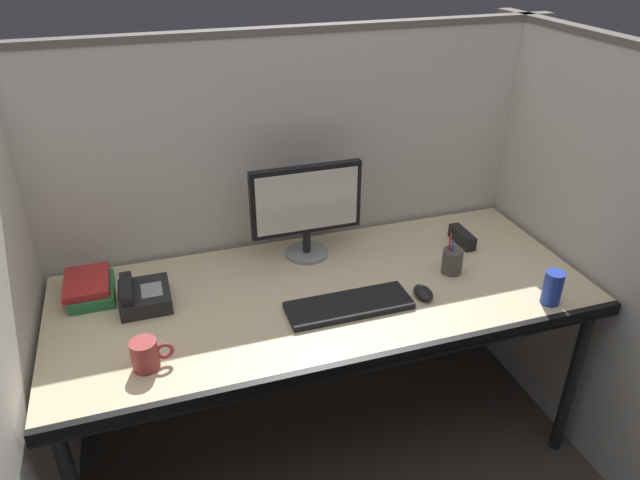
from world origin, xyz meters
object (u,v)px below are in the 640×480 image
Objects in this scene: book_stack at (90,288)px; pen_cup at (452,261)px; red_stapler at (462,237)px; desk_phone at (143,296)px; keyboard_main at (349,305)px; monitor_center at (306,205)px; computer_mouse at (423,293)px; soda_can at (553,288)px; desk at (325,303)px; coffee_mug at (146,355)px.

pen_cup reaches higher than book_stack.
pen_cup reaches higher than red_stapler.
keyboard_main is at bearing -20.05° from desk_phone.
computer_mouse is at bearing -53.24° from monitor_center.
pen_cup is at bearing 129.02° from soda_can.
desk_phone reaches higher than desk.
desk_phone is 0.21m from book_stack.
monitor_center is at bearing 87.02° from desk.
coffee_mug is at bearing -161.41° from desk.
desk is 19.79× the size of computer_mouse.
computer_mouse reaches higher than keyboard_main.
computer_mouse is at bearing -15.49° from desk_phone.
soda_can is 0.81× the size of red_stapler.
book_stack reaches higher than keyboard_main.
soda_can is (1.34, -0.43, 0.03)m from desk_phone.
monitor_center reaches higher than pen_cup.
book_stack is at bearing 157.23° from keyboard_main.
keyboard_main is at bearing -68.47° from desk.
soda_can is at bearing -50.98° from pen_cup.
coffee_mug reaches higher than book_stack.
desk is 11.79× the size of pen_cup.
desk is 15.08× the size of coffee_mug.
desk_phone is 1.12m from pen_cup.
pen_cup is at bearing -11.20° from book_stack.
desk_phone is at bearing 159.95° from keyboard_main.
coffee_mug is 0.84× the size of red_stapler.
desk is 10.00× the size of desk_phone.
keyboard_main is 0.68m from coffee_mug.
desk is 0.79m from soda_can.
keyboard_main is 0.66m from red_stapler.
computer_mouse is 0.64× the size of red_stapler.
book_stack is at bearing 161.62° from computer_mouse.
monitor_center is 0.58m from pen_cup.
red_stapler is (-0.08, 0.47, -0.03)m from soda_can.
book_stack is (-0.79, 0.24, 0.08)m from desk.
pen_cup is at bearing 33.38° from computer_mouse.
book_stack is at bearing 147.89° from desk_phone.
soda_can reaches higher than red_stapler.
pen_cup reaches higher than coffee_mug.
computer_mouse is 0.95m from coffee_mug.
monitor_center is 0.83m from book_stack.
soda_can is at bearing -15.26° from keyboard_main.
coffee_mug is (-0.64, -0.48, -0.17)m from monitor_center.
desk_phone reaches higher than red_stapler.
coffee_mug is 1.03× the size of soda_can.
red_stapler reaches higher than computer_mouse.
coffee_mug is at bearing 176.22° from soda_can.
computer_mouse is (0.30, -0.41, -0.20)m from monitor_center.
pen_cup is (1.11, -0.14, 0.02)m from desk_phone.
desk_phone is 0.86× the size of book_stack.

